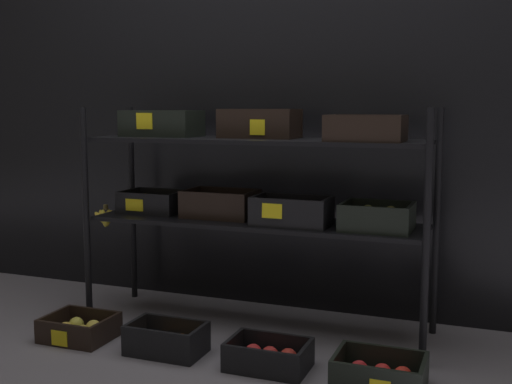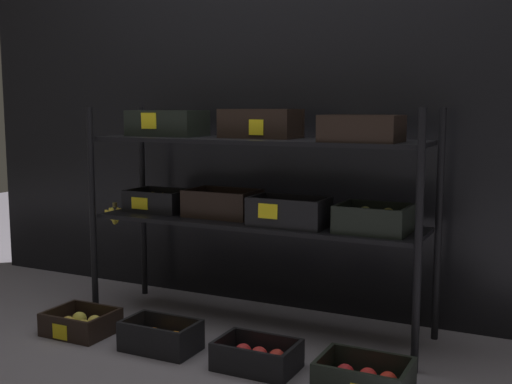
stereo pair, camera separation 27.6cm
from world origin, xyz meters
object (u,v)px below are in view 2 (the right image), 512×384
display_rack (253,180)px  crate_ground_apple_red (257,358)px  crate_ground_apple_gold (81,324)px  crate_ground_orange (161,339)px  crate_ground_right_apple_red (364,380)px

display_rack → crate_ground_apple_red: display_rack is taller
crate_ground_apple_red → crate_ground_apple_gold: bearing=179.7°
crate_ground_apple_gold → crate_ground_orange: (0.46, -0.01, 0.01)m
display_rack → crate_ground_apple_gold: 1.06m
crate_ground_apple_red → crate_ground_orange: bearing=-179.5°
display_rack → crate_ground_apple_gold: size_ratio=5.80×
crate_ground_apple_red → crate_ground_right_apple_red: bearing=-2.8°
crate_ground_apple_gold → crate_ground_right_apple_red: (1.39, -0.03, 0.00)m
crate_ground_apple_gold → crate_ground_right_apple_red: bearing=-1.1°
crate_ground_apple_gold → crate_ground_orange: size_ratio=0.92×
crate_ground_apple_gold → crate_ground_apple_red: 0.93m
display_rack → crate_ground_apple_red: 0.85m
crate_ground_apple_red → crate_ground_right_apple_red: size_ratio=0.97×
crate_ground_apple_gold → crate_ground_orange: 0.46m
crate_ground_apple_gold → crate_ground_apple_red: bearing=-0.3°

